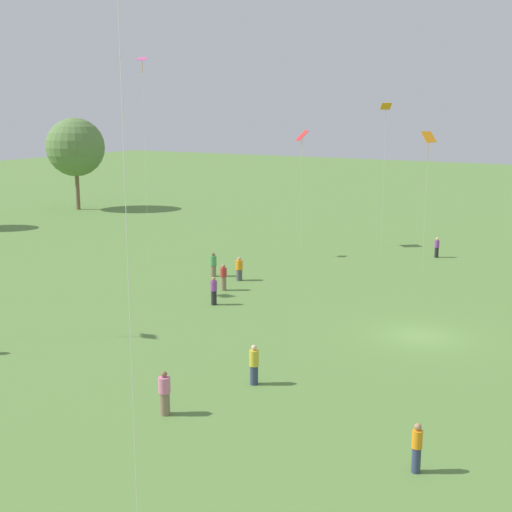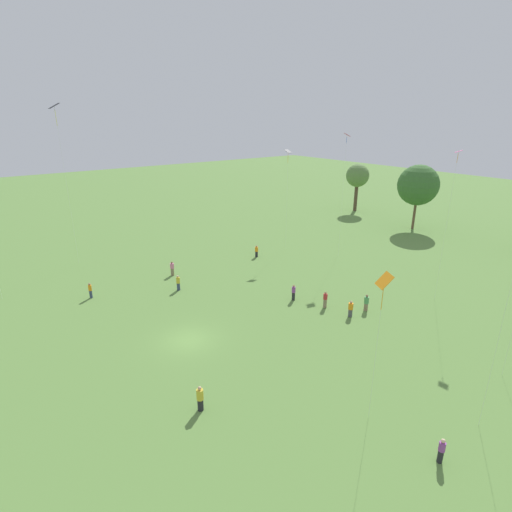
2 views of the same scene
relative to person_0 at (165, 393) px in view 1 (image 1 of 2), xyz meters
name	(u,v)px [view 1 (image 1 of 2)]	position (x,y,z in m)	size (l,w,h in m)	color
ground_plane	(421,336)	(14.36, -5.41, -0.86)	(240.00, 240.00, 0.00)	#5B843D
tree_3	(75,147)	(39.65, 43.41, 6.27)	(6.61, 6.61, 10.45)	brown
person_0	(165,393)	(0.00, 0.00, 0.00)	(0.65, 0.65, 1.75)	#847056
person_1	(254,365)	(4.36, -1.38, 0.01)	(0.54, 0.54, 1.76)	#333D5B
person_3	(214,291)	(13.86, 7.10, -0.01)	(0.51, 0.51, 1.71)	#232328
person_4	(213,265)	(19.93, 11.25, -0.03)	(0.63, 0.63, 1.70)	#847056
person_5	(224,277)	(17.04, 8.49, -0.01)	(0.53, 0.53, 1.72)	#847056
person_6	(417,448)	(0.62, -9.70, 0.00)	(0.48, 0.48, 1.69)	#333D5B
person_7	(239,269)	(19.83, 9.05, -0.06)	(0.47, 0.47, 1.64)	#4C4C51
person_9	(437,248)	(34.21, -0.24, -0.06)	(0.51, 0.51, 1.59)	#232328
kite_2	(428,142)	(29.61, -0.59, 8.35)	(1.19, 1.06, 9.91)	orange
kite_4	(386,114)	(34.18, 4.36, 10.20)	(0.95, 1.00, 11.92)	orange
kite_7	(302,138)	(32.75, 10.99, 8.20)	(1.41, 1.40, 9.72)	red
kite_8	(143,76)	(22.58, 19.21, 13.02)	(0.86, 0.88, 15.23)	#E54C99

